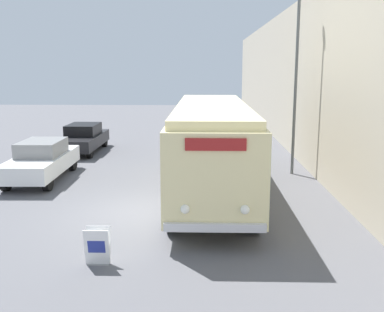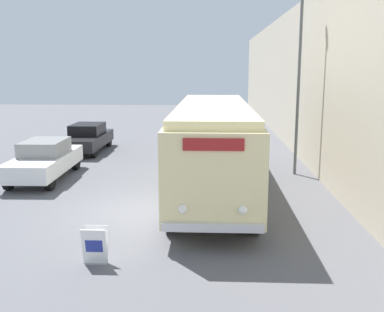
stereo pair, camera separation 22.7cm
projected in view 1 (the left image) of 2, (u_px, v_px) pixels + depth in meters
name	position (u px, v px, depth m)	size (l,w,h in m)	color
ground_plane	(142.00, 213.00, 13.42)	(80.00, 80.00, 0.00)	#56565B
building_wall_right	(295.00, 80.00, 22.35)	(0.30, 60.00, 7.36)	#B2A893
vintage_bus	(212.00, 142.00, 15.36)	(2.50, 10.74, 3.06)	black
sign_board	(97.00, 247.00, 9.82)	(0.55, 0.32, 0.83)	gray
streetlamp	(297.00, 57.00, 17.49)	(0.36, 0.36, 7.35)	#595E60
parked_car_near	(42.00, 160.00, 17.29)	(1.83, 4.70, 1.51)	black
parked_car_mid	(83.00, 138.00, 23.05)	(1.75, 4.57, 1.43)	black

